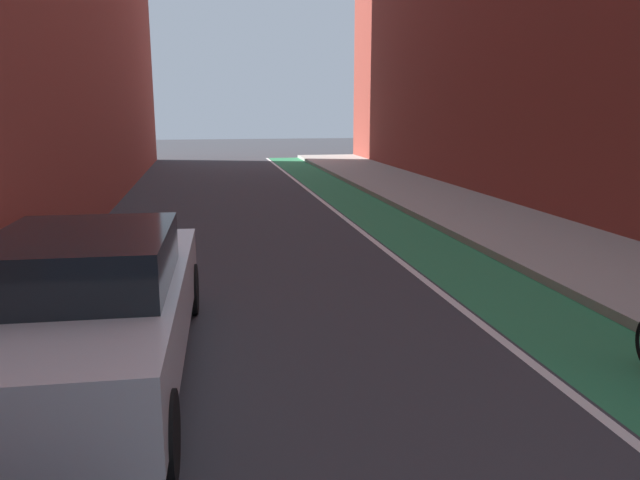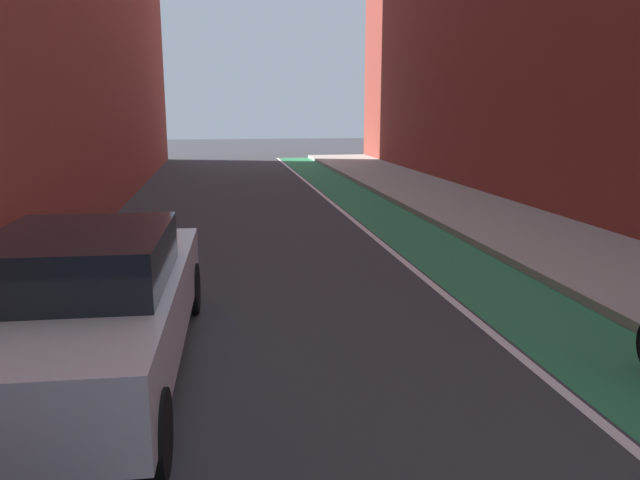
% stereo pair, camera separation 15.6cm
% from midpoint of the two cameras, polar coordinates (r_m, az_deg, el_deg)
% --- Properties ---
extents(ground_plane, '(86.99, 86.99, 0.00)m').
position_cam_midpoint_polar(ground_plane, '(11.97, -3.95, -0.57)').
color(ground_plane, '#38383D').
extents(bike_lane_paint, '(1.60, 39.54, 0.00)m').
position_cam_midpoint_polar(bike_lane_paint, '(14.46, 6.18, 1.61)').
color(bike_lane_paint, '#2D8451').
rests_on(bike_lane_paint, ground).
extents(lane_divider_stripe, '(0.12, 39.54, 0.00)m').
position_cam_midpoint_polar(lane_divider_stripe, '(14.23, 2.71, 1.50)').
color(lane_divider_stripe, white).
rests_on(lane_divider_stripe, ground).
extents(sidewalk_right, '(3.14, 39.54, 0.14)m').
position_cam_midpoint_polar(sidewalk_right, '(15.30, 14.72, 2.12)').
color(sidewalk_right, '#A8A59E').
rests_on(sidewalk_right, ground).
extents(parked_sedan_white, '(1.97, 4.84, 1.53)m').
position_cam_midpoint_polar(parked_sedan_white, '(6.36, -21.22, -5.59)').
color(parked_sedan_white, silver).
rests_on(parked_sedan_white, ground).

